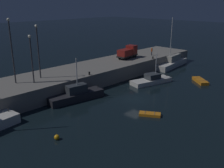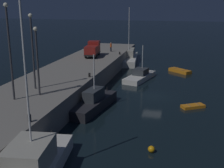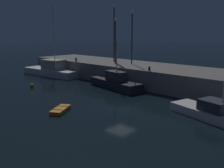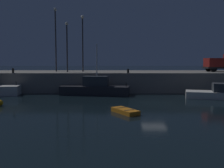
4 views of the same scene
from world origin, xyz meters
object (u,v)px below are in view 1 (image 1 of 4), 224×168
Objects in this scene: fishing_boat_blue at (76,95)px; utility_truck at (128,52)px; fishing_boat_orange at (171,62)px; rowboat_white_mid at (150,114)px; mooring_buoy_near at (57,137)px; lamp_post_central at (38,48)px; lamp_post_east at (31,55)px; dockworker at (152,51)px; lamp_post_west at (12,47)px; bollard_east at (153,58)px; bollard_west at (89,73)px; fishing_trawler_red at (152,80)px; dinghy_orange_near at (200,81)px.

fishing_boat_blue is 19.65m from utility_truck.
fishing_boat_orange reaches higher than rowboat_white_mid.
fishing_boat_orange is 20.72× the size of mooring_buoy_near.
fishing_boat_orange reaches higher than lamp_post_central.
fishing_boat_orange is 37.83m from mooring_buoy_near.
lamp_post_east is (-7.44, 15.69, 6.64)m from rowboat_white_mid.
lamp_post_central reaches higher than dockworker.
bollard_east is (27.86, -4.46, -5.10)m from lamp_post_west.
bollard_west is (6.43, -4.21, -4.50)m from lamp_post_central.
lamp_post_central is 20.93m from utility_truck.
mooring_buoy_near is 1.18× the size of bollard_east.
bollard_east is at bearing -10.18° from lamp_post_central.
fishing_trawler_red is at bearing -28.65° from lamp_post_central.
dockworker is (26.68, -1.91, -3.76)m from lamp_post_central.
rowboat_white_mid is 23.24m from utility_truck.
dinghy_orange_near is at bearing -23.30° from fishing_boat_blue.
rowboat_white_mid is 1.65× the size of dockworker.
rowboat_white_mid is at bearing -144.88° from bollard_east.
fishing_boat_blue is 18.26× the size of bollard_east.
utility_truck is (20.64, -0.13, -3.48)m from lamp_post_central.
fishing_boat_blue is 9.25m from lamp_post_central.
lamp_post_central reaches higher than mooring_buoy_near.
lamp_post_west reaches higher than lamp_post_central.
bollard_east is at bearing -5.96° from lamp_post_east.
utility_truck is 10.87× the size of bollard_east.
fishing_boat_blue reaches higher than dinghy_orange_near.
fishing_trawler_red is 1.99× the size of dinghy_orange_near.
lamp_post_east reaches higher than utility_truck.
dinghy_orange_near is 0.78× the size of utility_truck.
dinghy_orange_near is at bearing -2.79° from mooring_buoy_near.
lamp_post_central is at bearing 179.64° from utility_truck.
utility_truck is at bearing 16.04° from bollard_west.
fishing_trawler_red is at bearing -25.61° from bollard_west.
mooring_buoy_near is 30.58m from utility_truck.
lamp_post_central is (3.99, -0.18, -0.57)m from lamp_post_west.
utility_truck reaches higher than dinghy_orange_near.
utility_truck is 6.31m from dockworker.
rowboat_white_mid is 0.35× the size of lamp_post_central.
fishing_boat_blue is at bearing 41.81° from mooring_buoy_near.
mooring_buoy_near is 0.08× the size of lamp_post_east.
fishing_trawler_red reaches higher than utility_truck.
lamp_post_east is 3.97× the size of dockworker.
utility_truck is (-9.63, 4.66, 3.02)m from fishing_boat_orange.
lamp_post_east is (-4.20, 4.49, 6.02)m from fishing_boat_blue.
utility_truck is (3.80, 9.07, 3.35)m from fishing_trawler_red.
lamp_post_central reaches higher than utility_truck.
bollard_east is at bearing 35.12° from rowboat_white_mid.
dinghy_orange_near is (6.67, -6.06, -0.33)m from fishing_trawler_red.
lamp_post_west is at bearing 176.11° from dockworker.
fishing_boat_orange is 35.33m from lamp_post_west.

